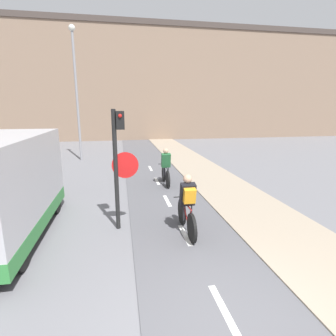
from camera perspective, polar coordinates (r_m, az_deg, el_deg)
ground_plane at (r=4.43m, az=14.76°, el=-31.90°), size 120.00×120.00×0.00m
bike_lane at (r=4.43m, az=14.74°, el=-31.77°), size 2.62×60.00×0.02m
building_row_background at (r=28.78m, az=-7.69°, el=17.66°), size 60.00×5.20×11.07m
traffic_light_pole at (r=6.63m, az=-10.66°, el=2.38°), size 0.67×0.25×3.08m
street_lamp_far at (r=16.68m, az=-19.43°, el=17.28°), size 0.36×0.36×7.59m
cyclist_near at (r=6.58m, az=4.21°, el=-8.30°), size 0.46×1.72×1.53m
cyclist_far at (r=10.73m, az=-0.49°, el=-0.16°), size 0.46×1.70×1.52m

